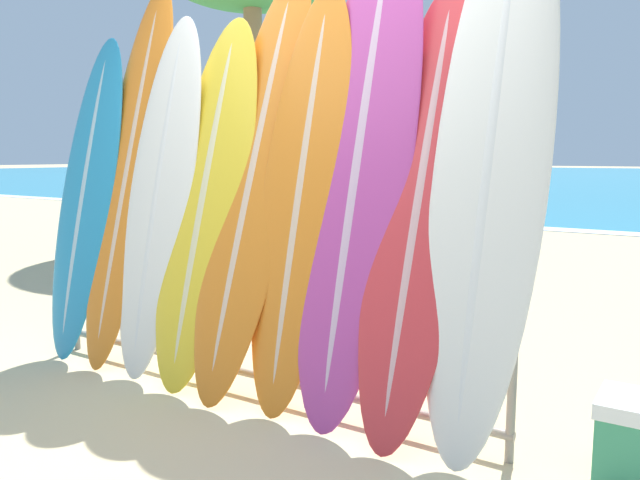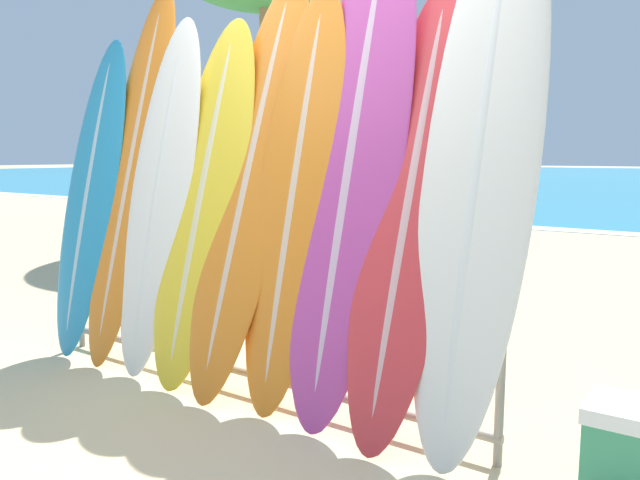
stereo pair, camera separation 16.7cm
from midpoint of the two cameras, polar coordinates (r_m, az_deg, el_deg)
The scene contains 13 objects.
ground_plane at distance 3.33m, azimuth -5.82°, elevation -16.10°, with size 160.00×160.00×0.00m, color #CCB789.
surfboard_rack at distance 3.57m, azimuth -6.06°, elevation -7.21°, with size 3.05×0.04×0.77m.
surfboard_slot_0 at distance 4.50m, azimuth -19.19°, elevation 3.88°, with size 0.51×0.60×2.15m.
surfboard_slot_1 at distance 4.25m, azimuth -15.73°, elevation 6.07°, with size 0.51×0.74×2.49m.
surfboard_slot_2 at distance 3.97m, azimuth -13.25°, elevation 4.13°, with size 0.53×0.61×2.22m.
surfboard_slot_3 at distance 3.73m, azimuth -9.31°, elevation 3.73°, with size 0.60×0.71×2.18m.
surfboard_slot_4 at distance 3.55m, azimuth -5.03°, elevation 5.60°, with size 0.56×0.93×2.43m.
surfboard_slot_5 at distance 3.29m, azimuth -0.84°, elevation 4.12°, with size 0.52×0.64×2.27m.
surfboard_slot_6 at distance 3.16m, azimuth 4.43°, elevation 6.86°, with size 0.59×0.78×2.60m.
surfboard_slot_7 at distance 2.97m, azimuth 9.90°, elevation 3.18°, with size 0.51×0.83×2.23m.
surfboard_slot_8 at distance 2.86m, azimuth 16.04°, elevation 6.69°, with size 0.53×0.76×2.62m.
person_near_water at distance 8.41m, azimuth 2.45°, elevation 5.01°, with size 0.24×0.29×1.73m.
person_mid_beach at distance 6.97m, azimuth -4.74°, elevation 3.81°, with size 0.21×0.27×1.59m.
Camera 2 is at (2.07, -2.26, 1.35)m, focal length 35.00 mm.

